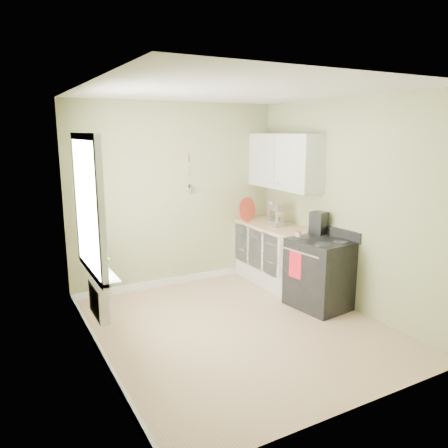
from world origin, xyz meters
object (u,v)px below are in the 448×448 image
coffee_maker (318,224)px  kettle (246,214)px  stove (320,273)px  stand_mixer (275,215)px

coffee_maker → kettle: bearing=103.7°
stove → kettle: bearing=96.2°
stand_mixer → coffee_maker: (0.17, -0.76, -0.00)m
stove → kettle: kettle is taller
stand_mixer → coffee_maker: stand_mixer is taller
stand_mixer → kettle: (-0.15, 0.59, -0.05)m
stand_mixer → kettle: stand_mixer is taller
kettle → coffee_maker: 1.38m
stove → kettle: 1.70m
coffee_maker → stove: bearing=-121.5°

